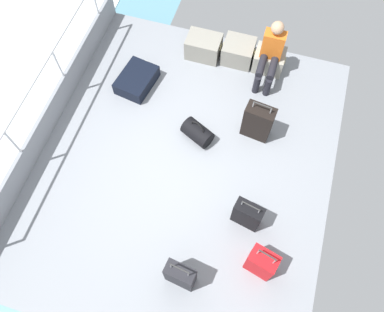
{
  "coord_description": "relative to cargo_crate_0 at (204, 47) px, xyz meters",
  "views": [
    {
      "loc": [
        0.85,
        -2.34,
        5.27
      ],
      "look_at": [
        0.13,
        0.03,
        0.25
      ],
      "focal_mm": 36.02,
      "sensor_mm": 36.0,
      "label": 1
    }
  ],
  "objects": [
    {
      "name": "cargo_crate_1",
      "position": [
        0.6,
        0.07,
        -0.01
      ],
      "size": [
        0.55,
        0.47,
        0.37
      ],
      "color": "gray",
      "rests_on": "ground_plane"
    },
    {
      "name": "suitcase_4",
      "position": [
        -0.88,
        -0.95,
        -0.08
      ],
      "size": [
        0.61,
        0.76,
        0.23
      ],
      "color": "black",
      "rests_on": "ground_plane"
    },
    {
      "name": "suitcase_1",
      "position": [
        1.22,
        -1.29,
        0.14
      ],
      "size": [
        0.46,
        0.29,
        0.79
      ],
      "color": "black",
      "rests_on": "ground_plane"
    },
    {
      "name": "suitcase_3",
      "position": [
        1.4,
        -2.72,
        0.07
      ],
      "size": [
        0.42,
        0.27,
        0.63
      ],
      "color": "black",
      "rests_on": "ground_plane"
    },
    {
      "name": "suitcase_2",
      "position": [
        0.78,
        -3.74,
        0.09
      ],
      "size": [
        0.4,
        0.24,
        0.77
      ],
      "color": "black",
      "rests_on": "ground_plane"
    },
    {
      "name": "cargo_crate_2",
      "position": [
        1.13,
        0.05,
        -0.01
      ],
      "size": [
        0.53,
        0.41,
        0.36
      ],
      "color": "gray",
      "rests_on": "ground_plane"
    },
    {
      "name": "ground_plane",
      "position": [
        0.3,
        -2.12,
        -0.22
      ],
      "size": [
        4.4,
        5.2,
        0.06
      ],
      "primitive_type": "cube",
      "color": "gray"
    },
    {
      "name": "duffel_bag",
      "position": [
        0.37,
        -1.63,
        -0.05
      ],
      "size": [
        0.54,
        0.45,
        0.41
      ],
      "color": "black",
      "rests_on": "ground_plane"
    },
    {
      "name": "gunwale_port",
      "position": [
        -1.87,
        -2.12,
        0.03
      ],
      "size": [
        0.06,
        5.2,
        0.45
      ],
      "primitive_type": "cube",
      "color": "gray",
      "rests_on": "ground_plane"
    },
    {
      "name": "cargo_crate_0",
      "position": [
        0.0,
        0.0,
        0.0
      ],
      "size": [
        0.61,
        0.42,
        0.39
      ],
      "color": "gray",
      "rests_on": "ground_plane"
    },
    {
      "name": "passenger_seated",
      "position": [
        1.13,
        -0.13,
        0.36
      ],
      "size": [
        0.34,
        0.66,
        1.06
      ],
      "color": "orange",
      "rests_on": "ground_plane"
    },
    {
      "name": "suitcase_0",
      "position": [
        1.72,
        -3.29,
        0.08
      ],
      "size": [
        0.41,
        0.32,
        0.74
      ],
      "color": "red",
      "rests_on": "ground_plane"
    },
    {
      "name": "railing_port",
      "position": [
        -1.87,
        -2.12,
        0.59
      ],
      "size": [
        0.04,
        4.2,
        1.02
      ],
      "color": "silver",
      "rests_on": "ground_plane"
    }
  ]
}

